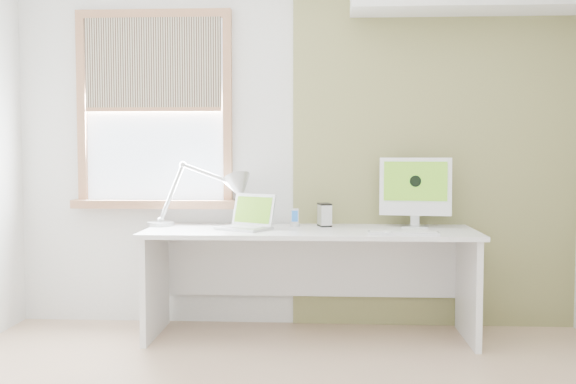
# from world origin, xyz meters

# --- Properties ---
(room) EXTENTS (4.04, 3.54, 2.64)m
(room) POSITION_xyz_m (0.00, 0.00, 1.30)
(room) COLOR tan
(room) RESTS_ON ground
(accent_wall) EXTENTS (2.00, 0.02, 2.60)m
(accent_wall) POSITION_xyz_m (1.00, 1.74, 1.30)
(accent_wall) COLOR olive
(accent_wall) RESTS_ON room
(window) EXTENTS (1.20, 0.14, 1.42)m
(window) POSITION_xyz_m (-1.00, 1.71, 1.54)
(window) COLOR #9F6947
(window) RESTS_ON room
(desk) EXTENTS (2.20, 0.70, 0.73)m
(desk) POSITION_xyz_m (0.13, 1.44, 0.53)
(desk) COLOR silver
(desk) RESTS_ON room
(desk_lamp) EXTENTS (0.81, 0.33, 0.45)m
(desk_lamp) POSITION_xyz_m (-0.48, 1.57, 0.97)
(desk_lamp) COLOR silver
(desk_lamp) RESTS_ON desk
(laptop) EXTENTS (0.42, 0.39, 0.23)m
(laptop) POSITION_xyz_m (-0.29, 1.39, 0.79)
(laptop) COLOR silver
(laptop) RESTS_ON desk
(phone_dock) EXTENTS (0.07, 0.07, 0.12)m
(phone_dock) POSITION_xyz_m (0.02, 1.55, 0.77)
(phone_dock) COLOR silver
(phone_dock) RESTS_ON desk
(external_drive) EXTENTS (0.11, 0.14, 0.16)m
(external_drive) POSITION_xyz_m (0.23, 1.57, 0.81)
(external_drive) COLOR silver
(external_drive) RESTS_ON desk
(imac) EXTENTS (0.49, 0.18, 0.48)m
(imac) POSITION_xyz_m (0.85, 1.56, 1.00)
(imac) COLOR silver
(imac) RESTS_ON desk
(keyboard) EXTENTS (0.45, 0.15, 0.02)m
(keyboard) POSITION_xyz_m (0.72, 1.14, 0.74)
(keyboard) COLOR white
(keyboard) RESTS_ON desk
(mouse) EXTENTS (0.08, 0.10, 0.03)m
(mouse) POSITION_xyz_m (0.62, 1.12, 0.74)
(mouse) COLOR white
(mouse) RESTS_ON desk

